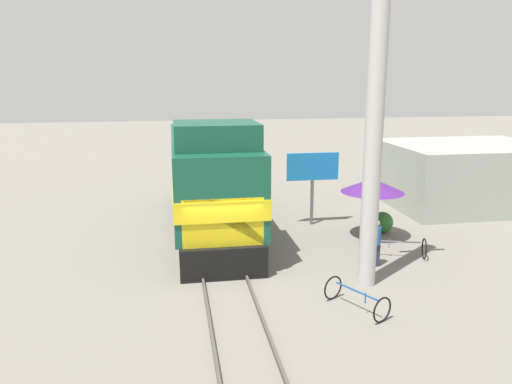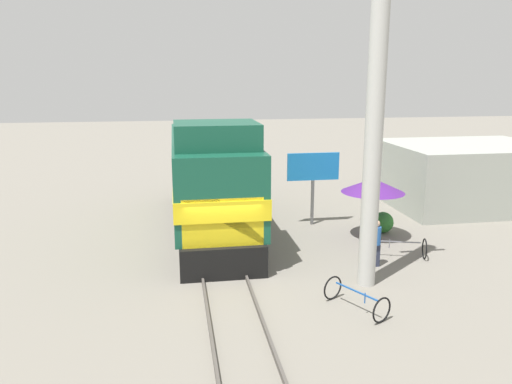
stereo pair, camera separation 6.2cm
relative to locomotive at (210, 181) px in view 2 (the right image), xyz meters
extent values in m
plane|color=slate|center=(0.00, -4.73, -2.17)|extent=(120.00, 120.00, 0.00)
cube|color=#4C4742|center=(-0.72, -4.73, -2.09)|extent=(0.08, 33.85, 0.15)
cube|color=#4C4742|center=(0.72, -4.73, -2.09)|extent=(0.08, 33.85, 0.15)
cube|color=black|center=(0.00, 0.33, -1.62)|extent=(2.89, 12.08, 1.09)
cube|color=#144C38|center=(0.00, 0.33, 0.41)|extent=(3.14, 11.60, 2.96)
cube|color=yellow|center=(0.00, 0.33, 0.11)|extent=(3.18, 11.72, 0.70)
cube|color=yellow|center=(0.00, -4.62, -0.26)|extent=(2.67, 1.69, 1.63)
cube|color=#144C38|center=(0.00, -3.29, 2.34)|extent=(2.95, 2.66, 0.91)
cylinder|color=#B2B2AD|center=(4.47, -6.67, 3.31)|extent=(0.55, 0.55, 10.95)
cylinder|color=#4C4C4C|center=(6.39, -2.28, -0.97)|extent=(0.05, 0.05, 2.39)
cone|color=#4C1E72|center=(6.39, -2.28, 0.08)|extent=(2.55, 2.55, 0.57)
cube|color=#595959|center=(4.55, 0.07, -1.15)|extent=(0.12, 0.12, 2.04)
cube|color=#1972BF|center=(4.55, 0.07, 0.48)|extent=(2.35, 0.08, 1.22)
sphere|color=#2D722D|center=(7.22, -1.58, -1.72)|extent=(0.89, 0.89, 0.89)
cube|color=#2D3347|center=(5.36, -5.23, -1.76)|extent=(0.30, 0.20, 0.81)
cylinder|color=#2659A5|center=(5.36, -5.23, -1.04)|extent=(0.34, 0.34, 0.64)
sphere|color=tan|center=(5.36, -5.23, -0.60)|extent=(0.24, 0.24, 0.24)
torus|color=black|center=(5.65, -4.29, -1.78)|extent=(0.27, 0.75, 0.76)
torus|color=black|center=(7.43, -4.84, -1.78)|extent=(0.27, 0.75, 0.76)
cube|color=slate|center=(6.54, -4.57, -1.56)|extent=(1.53, 0.50, 0.04)
cylinder|color=slate|center=(6.23, -4.47, -1.65)|extent=(0.04, 0.04, 0.32)
torus|color=black|center=(3.91, -9.20, -1.80)|extent=(0.68, 0.39, 0.74)
torus|color=black|center=(3.06, -7.58, -1.80)|extent=(0.68, 0.39, 0.74)
cube|color=#194C99|center=(3.48, -8.39, -1.58)|extent=(0.76, 1.39, 0.04)
cylinder|color=#194C99|center=(3.63, -8.68, -1.67)|extent=(0.04, 0.04, 0.31)
cube|color=#999E93|center=(13.35, 2.14, -0.57)|extent=(7.87, 6.15, 3.18)
camera|label=1|loc=(-1.52, -20.88, 4.39)|focal=35.00mm
camera|label=2|loc=(-1.46, -20.89, 4.39)|focal=35.00mm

